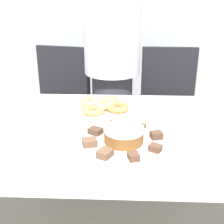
% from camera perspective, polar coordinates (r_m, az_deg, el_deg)
% --- Properties ---
extents(table, '(1.83, 0.89, 0.74)m').
position_cam_1_polar(table, '(1.41, 0.77, -6.03)').
color(table, silver).
rests_on(table, ground_plane).
extents(person_standing, '(0.37, 0.37, 1.57)m').
position_cam_1_polar(person_standing, '(2.13, 0.04, 8.55)').
color(person_standing, '#383842').
rests_on(person_standing, ground_plane).
extents(office_chair_left, '(0.52, 0.52, 0.91)m').
position_cam_1_polar(office_chair_left, '(2.30, -9.73, -0.58)').
color(office_chair_left, black).
rests_on(office_chair_left, ground_plane).
extents(office_chair_right, '(0.45, 0.45, 0.91)m').
position_cam_1_polar(office_chair_right, '(2.28, 10.25, -0.89)').
color(office_chair_right, black).
rests_on(office_chair_right, ground_plane).
extents(plate_cake, '(0.39, 0.39, 0.01)m').
position_cam_1_polar(plate_cake, '(1.25, 2.16, -5.64)').
color(plate_cake, white).
rests_on(plate_cake, table).
extents(plate_donuts, '(0.33, 0.33, 0.01)m').
position_cam_1_polar(plate_donuts, '(1.59, -1.69, 0.77)').
color(plate_donuts, white).
rests_on(plate_donuts, table).
extents(frosted_cake, '(0.16, 0.16, 0.06)m').
position_cam_1_polar(frosted_cake, '(1.23, 2.18, -4.19)').
color(frosted_cake, brown).
rests_on(frosted_cake, plate_cake).
extents(lamington_0, '(0.06, 0.05, 0.03)m').
position_cam_1_polar(lamington_0, '(1.28, 8.12, -4.20)').
color(lamington_0, '#513828').
rests_on(lamington_0, plate_cake).
extents(lamington_1, '(0.06, 0.06, 0.02)m').
position_cam_1_polar(lamington_1, '(1.35, 5.09, -2.71)').
color(lamington_1, brown).
rests_on(lamington_1, plate_cake).
extents(lamington_2, '(0.06, 0.06, 0.03)m').
position_cam_1_polar(lamington_2, '(1.36, 0.69, -2.31)').
color(lamington_2, brown).
rests_on(lamington_2, plate_cake).
extents(lamington_3, '(0.07, 0.07, 0.02)m').
position_cam_1_polar(lamington_3, '(1.31, -3.03, -3.47)').
color(lamington_3, '#513828').
rests_on(lamington_3, plate_cake).
extents(lamington_4, '(0.07, 0.06, 0.03)m').
position_cam_1_polar(lamington_4, '(1.22, -4.10, -5.53)').
color(lamington_4, brown).
rests_on(lamington_4, plate_cake).
extents(lamington_5, '(0.07, 0.07, 0.03)m').
position_cam_1_polar(lamington_5, '(1.14, -1.32, -7.59)').
color(lamington_5, brown).
rests_on(lamington_5, plate_cake).
extents(lamington_6, '(0.05, 0.05, 0.02)m').
position_cam_1_polar(lamington_6, '(1.13, 3.97, -8.08)').
color(lamington_6, brown).
rests_on(lamington_6, plate_cake).
extents(lamington_7, '(0.06, 0.06, 0.02)m').
position_cam_1_polar(lamington_7, '(1.19, 7.92, -6.53)').
color(lamington_7, brown).
rests_on(lamington_7, plate_cake).
extents(donut_0, '(0.13, 0.13, 0.04)m').
position_cam_1_polar(donut_0, '(1.58, -1.70, 1.57)').
color(donut_0, '#E5AD66').
rests_on(donut_0, plate_donuts).
extents(donut_1, '(0.12, 0.12, 0.03)m').
position_cam_1_polar(donut_1, '(1.54, 0.90, 0.89)').
color(donut_1, '#C68447').
rests_on(donut_1, plate_donuts).
extents(donut_2, '(0.11, 0.11, 0.03)m').
position_cam_1_polar(donut_2, '(1.62, -0.71, 2.03)').
color(donut_2, '#C68447').
rests_on(donut_2, plate_donuts).
extents(donut_3, '(0.13, 0.13, 0.04)m').
position_cam_1_polar(donut_3, '(1.60, -3.68, 1.89)').
color(donut_3, '#E5AD66').
rests_on(donut_3, plate_donuts).
extents(donut_4, '(0.11, 0.11, 0.03)m').
position_cam_1_polar(donut_4, '(1.51, -3.46, 0.37)').
color(donut_4, tan).
rests_on(donut_4, plate_donuts).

